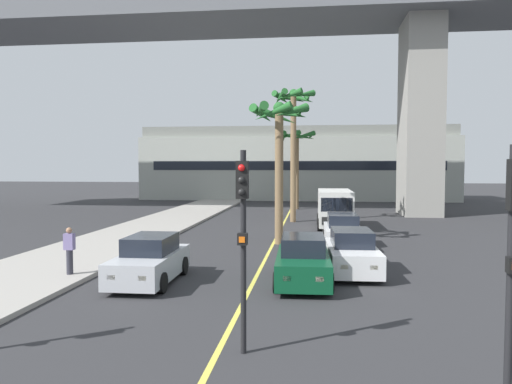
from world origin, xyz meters
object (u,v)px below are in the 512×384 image
Objects in this scene: delivery_van at (335,207)px; palm_tree_near_median at (297,145)px; car_queue_second at (303,262)px; palm_tree_far_median at (294,117)px; car_queue_third at (150,261)px; car_queue_fourth at (352,253)px; palm_tree_mid_median at (279,132)px; pedestrian_near_crosswalk at (69,250)px; car_queue_front at (343,232)px; traffic_light_median_near at (243,223)px.

palm_tree_near_median is at bearing 102.31° from delivery_van.
palm_tree_far_median is (-1.04, 17.54, 6.51)m from car_queue_second.
car_queue_third and car_queue_fourth have the same top height.
car_queue_second and car_queue_fourth have the same top height.
palm_tree_mid_median is (-3.02, -6.60, 4.28)m from delivery_van.
pedestrian_near_crosswalk is at bearing -167.93° from car_queue_fourth.
pedestrian_near_crosswalk is at bearing 176.14° from car_queue_third.
pedestrian_near_crosswalk is at bearing -129.03° from palm_tree_mid_median.
car_queue_second is 9.39m from palm_tree_mid_median.
palm_tree_mid_median is (-1.34, 7.93, 4.84)m from car_queue_second.
car_queue_third is 16.46m from delivery_van.
traffic_light_median_near is (-2.85, -13.70, 1.99)m from car_queue_front.
car_queue_third is at bearing 124.73° from traffic_light_median_near.
palm_tree_far_median is 20.12m from pedestrian_near_crosswalk.
pedestrian_near_crosswalk is at bearing -141.42° from car_queue_front.
delivery_van reaches higher than car_queue_front.
pedestrian_near_crosswalk is (-9.75, -7.78, 0.28)m from car_queue_front.
car_queue_front is 0.45× the size of palm_tree_far_median.
car_queue_fourth is at bearing 18.51° from car_queue_third.
car_queue_second is at bearing 79.95° from traffic_light_median_near.
palm_tree_far_median is (0.06, 23.75, 4.51)m from traffic_light_median_near.
pedestrian_near_crosswalk is at bearing -123.15° from delivery_van.
palm_tree_far_median reaches higher than palm_tree_near_median.
car_queue_front is 14.14m from traffic_light_median_near.
car_queue_second is (-1.75, -7.50, 0.00)m from car_queue_front.
delivery_van is (1.67, 14.52, 0.57)m from car_queue_second.
delivery_van is at bearing 90.65° from car_queue_front.
palm_tree_near_median is at bearing 98.27° from car_queue_front.
palm_tree_mid_median is at bearing -90.58° from palm_tree_near_median.
car_queue_fourth is 12.74m from delivery_van.
palm_tree_near_median is 1.01× the size of palm_tree_mid_median.
palm_tree_mid_median reaches higher than car_queue_fourth.
car_queue_third is 0.45× the size of palm_tree_far_median.
pedestrian_near_crosswalk is (-6.85, -27.72, -4.75)m from palm_tree_near_median.
car_queue_front is 20.77m from palm_tree_near_median.
palm_tree_near_median is at bearing 89.42° from palm_tree_mid_median.
palm_tree_near_median is 4.37× the size of pedestrian_near_crosswalk.
car_queue_fourth is at bearing 46.10° from car_queue_second.
car_queue_third is at bearing -174.62° from car_queue_second.
palm_tree_far_median reaches higher than delivery_van.
traffic_light_median_near reaches higher than pedestrian_near_crosswalk.
palm_tree_far_median reaches higher than traffic_light_median_near.
delivery_van is at bearing 56.85° from pedestrian_near_crosswalk.
delivery_van reaches higher than car_queue_second.
palm_tree_near_median is (-0.05, 33.64, 3.04)m from traffic_light_median_near.
car_queue_third is 2.54× the size of pedestrian_near_crosswalk.
palm_tree_mid_median is at bearing -114.58° from delivery_van.
delivery_van is at bearing 90.27° from car_queue_fourth.
palm_tree_mid_median is (3.72, 8.40, 4.84)m from car_queue_third.
car_queue_front is at bearing 78.24° from traffic_light_median_near.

